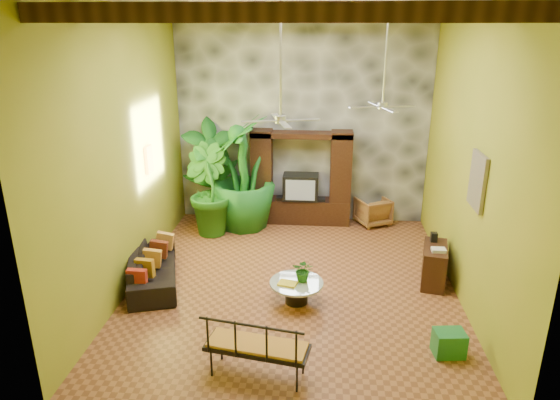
# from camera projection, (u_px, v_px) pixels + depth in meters

# --- Properties ---
(ground) EXTENTS (7.00, 7.00, 0.00)m
(ground) POSITION_uv_depth(u_px,v_px,m) (293.00, 283.00, 9.48)
(ground) COLOR brown
(ground) RESTS_ON ground
(ceiling) EXTENTS (6.00, 7.00, 0.02)m
(ceiling) POSITION_uv_depth(u_px,v_px,m) (296.00, 1.00, 7.81)
(ceiling) COLOR silver
(ceiling) RESTS_ON back_wall
(back_wall) EXTENTS (6.00, 0.02, 5.00)m
(back_wall) POSITION_uv_depth(u_px,v_px,m) (302.00, 119.00, 11.94)
(back_wall) COLOR olive
(back_wall) RESTS_ON ground
(left_wall) EXTENTS (0.02, 7.00, 5.00)m
(left_wall) POSITION_uv_depth(u_px,v_px,m) (126.00, 152.00, 8.88)
(left_wall) COLOR olive
(left_wall) RESTS_ON ground
(right_wall) EXTENTS (0.02, 7.00, 5.00)m
(right_wall) POSITION_uv_depth(u_px,v_px,m) (471.00, 159.00, 8.41)
(right_wall) COLOR olive
(right_wall) RESTS_ON ground
(stone_accent_wall) EXTENTS (5.98, 0.10, 4.98)m
(stone_accent_wall) POSITION_uv_depth(u_px,v_px,m) (302.00, 120.00, 11.88)
(stone_accent_wall) COLOR #3B3E43
(stone_accent_wall) RESTS_ON ground
(ceiling_beams) EXTENTS (5.95, 5.36, 0.22)m
(ceiling_beams) POSITION_uv_depth(u_px,v_px,m) (295.00, 16.00, 7.89)
(ceiling_beams) COLOR #361E11
(ceiling_beams) RESTS_ON ceiling
(entertainment_center) EXTENTS (2.40, 0.55, 2.30)m
(entertainment_center) POSITION_uv_depth(u_px,v_px,m) (301.00, 185.00, 12.11)
(entertainment_center) COLOR black
(entertainment_center) RESTS_ON ground
(ceiling_fan_front) EXTENTS (1.28, 1.28, 1.86)m
(ceiling_fan_front) POSITION_uv_depth(u_px,v_px,m) (281.00, 107.00, 7.99)
(ceiling_fan_front) COLOR silver
(ceiling_fan_front) RESTS_ON ceiling
(ceiling_fan_back) EXTENTS (1.28, 1.28, 1.86)m
(ceiling_fan_back) POSITION_uv_depth(u_px,v_px,m) (383.00, 95.00, 9.35)
(ceiling_fan_back) COLOR silver
(ceiling_fan_back) RESTS_ON ceiling
(wall_art_mask) EXTENTS (0.06, 0.32, 0.55)m
(wall_art_mask) POSITION_uv_depth(u_px,v_px,m) (149.00, 160.00, 9.95)
(wall_art_mask) COLOR yellow
(wall_art_mask) RESTS_ON left_wall
(wall_art_painting) EXTENTS (0.06, 0.70, 0.90)m
(wall_art_painting) POSITION_uv_depth(u_px,v_px,m) (478.00, 181.00, 7.92)
(wall_art_painting) COLOR #225A80
(wall_art_painting) RESTS_ON right_wall
(sofa) EXTENTS (1.41, 2.28, 0.62)m
(sofa) POSITION_uv_depth(u_px,v_px,m) (153.00, 267.00, 9.44)
(sofa) COLOR black
(sofa) RESTS_ON ground
(wicker_armchair) EXTENTS (0.97, 0.98, 0.67)m
(wicker_armchair) POSITION_uv_depth(u_px,v_px,m) (373.00, 211.00, 12.19)
(wicker_armchair) COLOR brown
(wicker_armchair) RESTS_ON ground
(tall_plant_a) EXTENTS (1.62, 1.43, 2.56)m
(tall_plant_a) POSITION_uv_depth(u_px,v_px,m) (212.00, 172.00, 12.00)
(tall_plant_a) COLOR #16561B
(tall_plant_a) RESTS_ON ground
(tall_plant_b) EXTENTS (1.48, 1.46, 2.10)m
(tall_plant_b) POSITION_uv_depth(u_px,v_px,m) (207.00, 190.00, 11.45)
(tall_plant_b) COLOR #20661A
(tall_plant_b) RESTS_ON ground
(tall_plant_c) EXTENTS (1.63, 1.63, 2.71)m
(tall_plant_c) POSITION_uv_depth(u_px,v_px,m) (243.00, 173.00, 11.70)
(tall_plant_c) COLOR #1B6A21
(tall_plant_c) RESTS_ON ground
(coffee_table) EXTENTS (0.94, 0.94, 0.40)m
(coffee_table) POSITION_uv_depth(u_px,v_px,m) (296.00, 289.00, 8.76)
(coffee_table) COLOR black
(coffee_table) RESTS_ON ground
(centerpiece_plant) EXTENTS (0.42, 0.38, 0.41)m
(centerpiece_plant) POSITION_uv_depth(u_px,v_px,m) (304.00, 270.00, 8.69)
(centerpiece_plant) COLOR #1F5D18
(centerpiece_plant) RESTS_ON coffee_table
(yellow_tray) EXTENTS (0.36, 0.30, 0.03)m
(yellow_tray) POSITION_uv_depth(u_px,v_px,m) (288.00, 283.00, 8.63)
(yellow_tray) COLOR yellow
(yellow_tray) RESTS_ON coffee_table
(iron_bench) EXTENTS (1.50, 0.77, 0.57)m
(iron_bench) POSITION_uv_depth(u_px,v_px,m) (256.00, 345.00, 6.76)
(iron_bench) COLOR black
(iron_bench) RESTS_ON ground
(side_console) EXTENTS (0.60, 0.99, 0.74)m
(side_console) POSITION_uv_depth(u_px,v_px,m) (434.00, 265.00, 9.39)
(side_console) COLOR #3A2612
(side_console) RESTS_ON ground
(green_bin) EXTENTS (0.48, 0.38, 0.39)m
(green_bin) POSITION_uv_depth(u_px,v_px,m) (449.00, 343.00, 7.39)
(green_bin) COLOR #207938
(green_bin) RESTS_ON ground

